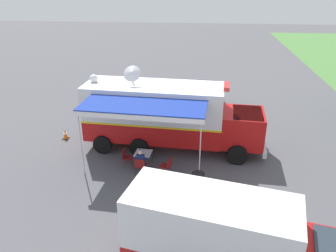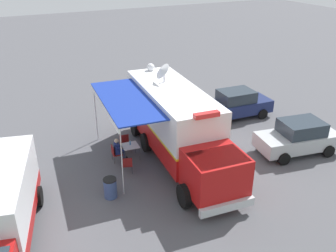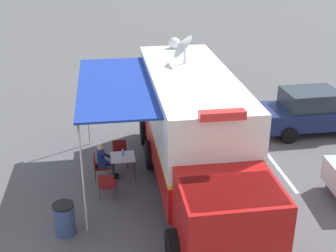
{
  "view_description": "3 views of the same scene",
  "coord_description": "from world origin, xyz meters",
  "px_view_note": "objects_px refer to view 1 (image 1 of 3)",
  "views": [
    {
      "loc": [
        16.68,
        2.25,
        8.79
      ],
      "look_at": [
        0.75,
        0.81,
        1.56
      ],
      "focal_mm": 36.56,
      "sensor_mm": 36.0,
      "label": 1
    },
    {
      "loc": [
        7.58,
        15.18,
        9.62
      ],
      "look_at": [
        0.35,
        0.27,
        1.66
      ],
      "focal_mm": 39.41,
      "sensor_mm": 36.0,
      "label": 2
    },
    {
      "loc": [
        3.64,
        12.73,
        7.56
      ],
      "look_at": [
        0.5,
        -0.99,
        1.35
      ],
      "focal_mm": 47.86,
      "sensor_mm": 36.0,
      "label": 3
    }
  ],
  "objects_px": {
    "folding_chair_at_table": "(140,165)",
    "folding_chair_beside_table": "(126,156)",
    "command_truck": "(168,114)",
    "water_bottle": "(142,151)",
    "folding_chair_spare_by_truck": "(167,164)",
    "traffic_cone": "(65,134)",
    "support_truck": "(227,237)",
    "seated_responder": "(141,160)",
    "trash_bin": "(198,182)",
    "car_behind_truck": "(133,96)",
    "car_far_corner": "(207,97)",
    "folding_table": "(143,154)"
  },
  "relations": [
    {
      "from": "folding_chair_at_table",
      "to": "folding_chair_beside_table",
      "type": "bearing_deg",
      "value": -134.49
    },
    {
      "from": "command_truck",
      "to": "water_bottle",
      "type": "distance_m",
      "value": 2.6
    },
    {
      "from": "water_bottle",
      "to": "folding_chair_spare_by_truck",
      "type": "bearing_deg",
      "value": 63.46
    },
    {
      "from": "traffic_cone",
      "to": "support_truck",
      "type": "bearing_deg",
      "value": 44.05
    },
    {
      "from": "water_bottle",
      "to": "support_truck",
      "type": "height_order",
      "value": "support_truck"
    },
    {
      "from": "seated_responder",
      "to": "trash_bin",
      "type": "height_order",
      "value": "seated_responder"
    },
    {
      "from": "folding_chair_beside_table",
      "to": "trash_bin",
      "type": "distance_m",
      "value": 4.04
    },
    {
      "from": "car_behind_truck",
      "to": "car_far_corner",
      "type": "xyz_separation_m",
      "value": [
        -0.18,
        5.12,
        0.0
      ]
    },
    {
      "from": "trash_bin",
      "to": "car_far_corner",
      "type": "bearing_deg",
      "value": 177.12
    },
    {
      "from": "folding_chair_spare_by_truck",
      "to": "trash_bin",
      "type": "bearing_deg",
      "value": 48.25
    },
    {
      "from": "folding_chair_at_table",
      "to": "seated_responder",
      "type": "distance_m",
      "value": 0.23
    },
    {
      "from": "folding_chair_beside_table",
      "to": "seated_responder",
      "type": "height_order",
      "value": "seated_responder"
    },
    {
      "from": "seated_responder",
      "to": "traffic_cone",
      "type": "relative_size",
      "value": 2.16
    },
    {
      "from": "trash_bin",
      "to": "support_truck",
      "type": "height_order",
      "value": "support_truck"
    },
    {
      "from": "support_truck",
      "to": "car_behind_truck",
      "type": "xyz_separation_m",
      "value": [
        -14.09,
        -5.52,
        -0.51
      ]
    },
    {
      "from": "folding_chair_at_table",
      "to": "folding_chair_spare_by_truck",
      "type": "bearing_deg",
      "value": 97.31
    },
    {
      "from": "car_far_corner",
      "to": "folding_chair_spare_by_truck",
      "type": "bearing_deg",
      "value": -12.7
    },
    {
      "from": "folding_chair_at_table",
      "to": "car_behind_truck",
      "type": "xyz_separation_m",
      "value": [
        -8.66,
        -1.9,
        0.37
      ]
    },
    {
      "from": "command_truck",
      "to": "car_far_corner",
      "type": "relative_size",
      "value": 2.18
    },
    {
      "from": "folding_chair_beside_table",
      "to": "support_truck",
      "type": "bearing_deg",
      "value": 35.45
    },
    {
      "from": "folding_table",
      "to": "trash_bin",
      "type": "bearing_deg",
      "value": 54.38
    },
    {
      "from": "command_truck",
      "to": "car_behind_truck",
      "type": "relative_size",
      "value": 2.25
    },
    {
      "from": "folding_chair_beside_table",
      "to": "car_behind_truck",
      "type": "bearing_deg",
      "value": -172.2
    },
    {
      "from": "folding_table",
      "to": "seated_responder",
      "type": "xyz_separation_m",
      "value": [
        0.61,
        -0.01,
        -0.02
      ]
    },
    {
      "from": "water_bottle",
      "to": "seated_responder",
      "type": "bearing_deg",
      "value": 5.06
    },
    {
      "from": "car_behind_truck",
      "to": "trash_bin",
      "type": "bearing_deg",
      "value": 25.28
    },
    {
      "from": "seated_responder",
      "to": "support_truck",
      "type": "height_order",
      "value": "support_truck"
    },
    {
      "from": "command_truck",
      "to": "car_behind_truck",
      "type": "xyz_separation_m",
      "value": [
        -5.75,
        -2.94,
        -1.06
      ]
    },
    {
      "from": "folding_chair_beside_table",
      "to": "car_behind_truck",
      "type": "distance_m",
      "value": 7.93
    },
    {
      "from": "folding_chair_spare_by_truck",
      "to": "car_far_corner",
      "type": "height_order",
      "value": "car_far_corner"
    },
    {
      "from": "car_far_corner",
      "to": "water_bottle",
      "type": "bearing_deg",
      "value": -22.19
    },
    {
      "from": "folding_chair_at_table",
      "to": "water_bottle",
      "type": "bearing_deg",
      "value": -177.12
    },
    {
      "from": "support_truck",
      "to": "car_far_corner",
      "type": "relative_size",
      "value": 1.6
    },
    {
      "from": "folding_chair_beside_table",
      "to": "traffic_cone",
      "type": "distance_m",
      "value": 4.83
    },
    {
      "from": "command_truck",
      "to": "folding_chair_at_table",
      "type": "height_order",
      "value": "command_truck"
    },
    {
      "from": "folding_table",
      "to": "car_far_corner",
      "type": "bearing_deg",
      "value": 158.28
    },
    {
      "from": "folding_table",
      "to": "support_truck",
      "type": "relative_size",
      "value": 0.12
    },
    {
      "from": "folding_table",
      "to": "folding_chair_at_table",
      "type": "relative_size",
      "value": 0.99
    },
    {
      "from": "water_bottle",
      "to": "seated_responder",
      "type": "distance_m",
      "value": 0.66
    },
    {
      "from": "folding_table",
      "to": "support_truck",
      "type": "bearing_deg",
      "value": 29.97
    },
    {
      "from": "water_bottle",
      "to": "folding_chair_beside_table",
      "type": "bearing_deg",
      "value": -89.19
    },
    {
      "from": "trash_bin",
      "to": "water_bottle",
      "type": "bearing_deg",
      "value": -125.22
    },
    {
      "from": "water_bottle",
      "to": "traffic_cone",
      "type": "height_order",
      "value": "water_bottle"
    },
    {
      "from": "folding_chair_beside_table",
      "to": "seated_responder",
      "type": "xyz_separation_m",
      "value": [
        0.62,
        0.84,
        0.14
      ]
    },
    {
      "from": "traffic_cone",
      "to": "car_far_corner",
      "type": "distance_m",
      "value": 9.81
    },
    {
      "from": "traffic_cone",
      "to": "car_behind_truck",
      "type": "xyz_separation_m",
      "value": [
        -5.27,
        3.01,
        0.6
      ]
    },
    {
      "from": "folding_table",
      "to": "car_behind_truck",
      "type": "distance_m",
      "value": 8.09
    },
    {
      "from": "folding_chair_beside_table",
      "to": "car_far_corner",
      "type": "xyz_separation_m",
      "value": [
        -8.02,
        4.05,
        0.37
      ]
    },
    {
      "from": "water_bottle",
      "to": "folding_chair_at_table",
      "type": "height_order",
      "value": "water_bottle"
    },
    {
      "from": "traffic_cone",
      "to": "folding_chair_spare_by_truck",
      "type": "bearing_deg",
      "value": 62.49
    }
  ]
}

